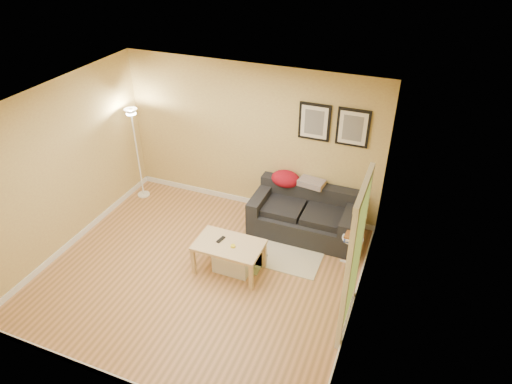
% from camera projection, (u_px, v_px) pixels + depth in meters
% --- Properties ---
extents(floor, '(4.50, 4.50, 0.00)m').
position_uv_depth(floor, '(201.00, 272.00, 6.76)').
color(floor, tan).
rests_on(floor, ground).
extents(ceiling, '(4.50, 4.50, 0.00)m').
position_uv_depth(ceiling, '(187.00, 108.00, 5.37)').
color(ceiling, white).
rests_on(ceiling, wall_back).
extents(wall_back, '(4.50, 0.00, 4.50)m').
position_uv_depth(wall_back, '(251.00, 139.00, 7.64)').
color(wall_back, '#D4C06D').
rests_on(wall_back, ground).
extents(wall_front, '(4.50, 0.00, 4.50)m').
position_uv_depth(wall_front, '(99.00, 302.00, 4.50)').
color(wall_front, '#D4C06D').
rests_on(wall_front, ground).
extents(wall_left, '(0.00, 4.00, 4.00)m').
position_uv_depth(wall_left, '(61.00, 169.00, 6.77)').
color(wall_left, '#D4C06D').
rests_on(wall_left, ground).
extents(wall_right, '(0.00, 4.00, 4.00)m').
position_uv_depth(wall_right, '(363.00, 238.00, 5.37)').
color(wall_right, '#D4C06D').
rests_on(wall_right, ground).
extents(baseboard_back, '(4.50, 0.02, 0.10)m').
position_uv_depth(baseboard_back, '(251.00, 201.00, 8.30)').
color(baseboard_back, white).
rests_on(baseboard_back, ground).
extents(baseboard_front, '(4.50, 0.02, 0.10)m').
position_uv_depth(baseboard_front, '(120.00, 380.00, 5.17)').
color(baseboard_front, white).
rests_on(baseboard_front, ground).
extents(baseboard_left, '(0.02, 4.00, 0.10)m').
position_uv_depth(baseboard_left, '(79.00, 236.00, 7.43)').
color(baseboard_left, white).
rests_on(baseboard_left, ground).
extents(baseboard_right, '(0.02, 4.00, 0.10)m').
position_uv_depth(baseboard_right, '(350.00, 312.00, 6.04)').
color(baseboard_right, white).
rests_on(baseboard_right, ground).
extents(sofa, '(1.70, 0.90, 0.75)m').
position_uv_depth(sofa, '(304.00, 213.00, 7.41)').
color(sofa, black).
rests_on(sofa, ground).
extents(red_throw, '(0.48, 0.36, 0.28)m').
position_uv_depth(red_throw, '(286.00, 179.00, 7.57)').
color(red_throw, maroon).
rests_on(red_throw, sofa).
extents(plaid_throw, '(0.45, 0.32, 0.10)m').
position_uv_depth(plaid_throw, '(312.00, 183.00, 7.44)').
color(plaid_throw, tan).
rests_on(plaid_throw, sofa).
extents(framed_print_left, '(0.50, 0.04, 0.60)m').
position_uv_depth(framed_print_left, '(314.00, 122.00, 7.02)').
color(framed_print_left, black).
rests_on(framed_print_left, wall_back).
extents(framed_print_right, '(0.50, 0.04, 0.60)m').
position_uv_depth(framed_print_right, '(353.00, 128.00, 6.83)').
color(framed_print_right, black).
rests_on(framed_print_right, wall_back).
extents(area_rug, '(1.25, 0.85, 0.01)m').
position_uv_depth(area_rug, '(282.00, 253.00, 7.13)').
color(area_rug, beige).
rests_on(area_rug, ground).
extents(green_runner, '(0.70, 0.50, 0.01)m').
position_uv_depth(green_runner, '(241.00, 259.00, 7.00)').
color(green_runner, '#668C4C').
rests_on(green_runner, ground).
extents(coffee_table, '(1.07, 0.76, 0.49)m').
position_uv_depth(coffee_table, '(229.00, 257.00, 6.68)').
color(coffee_table, '#D7B683').
rests_on(coffee_table, ground).
extents(remote_control, '(0.08, 0.17, 0.02)m').
position_uv_depth(remote_control, '(221.00, 240.00, 6.62)').
color(remote_control, black).
rests_on(remote_control, coffee_table).
extents(tape_roll, '(0.07, 0.07, 0.03)m').
position_uv_depth(tape_roll, '(233.00, 246.00, 6.48)').
color(tape_roll, yellow).
rests_on(tape_roll, coffee_table).
extents(storage_bin, '(0.56, 0.41, 0.35)m').
position_uv_depth(storage_bin, '(234.00, 260.00, 6.74)').
color(storage_bin, white).
rests_on(storage_bin, ground).
extents(side_table, '(0.32, 0.32, 0.49)m').
position_uv_depth(side_table, '(351.00, 251.00, 6.80)').
color(side_table, white).
rests_on(side_table, ground).
extents(book_stack, '(0.26, 0.31, 0.08)m').
position_uv_depth(book_stack, '(352.00, 236.00, 6.64)').
color(book_stack, '#314995').
rests_on(book_stack, side_table).
extents(floor_lamp, '(0.23, 0.23, 1.74)m').
position_uv_depth(floor_lamp, '(138.00, 157.00, 8.14)').
color(floor_lamp, white).
rests_on(floor_lamp, ground).
extents(doorway, '(0.12, 1.01, 2.13)m').
position_uv_depth(doorway, '(353.00, 262.00, 5.41)').
color(doorway, white).
rests_on(doorway, ground).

